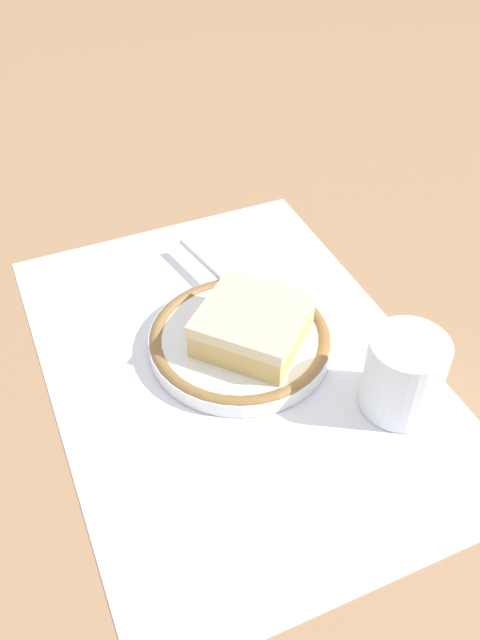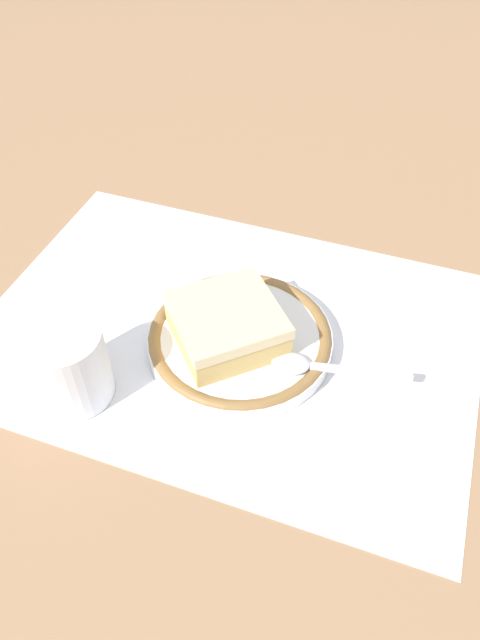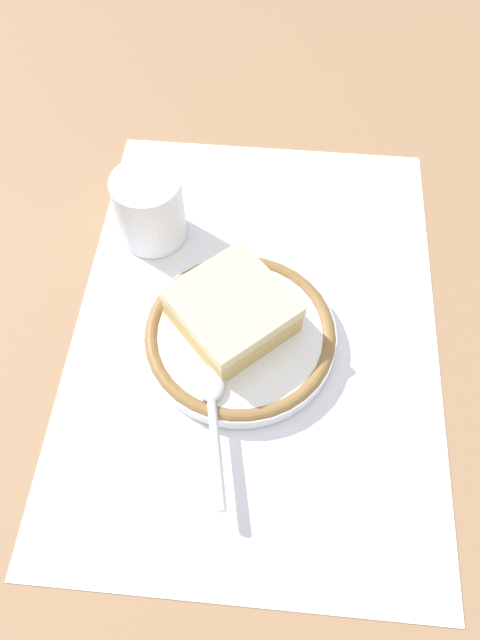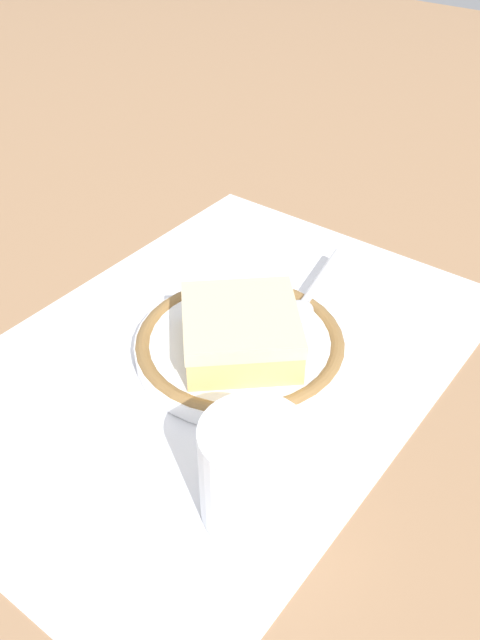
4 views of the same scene
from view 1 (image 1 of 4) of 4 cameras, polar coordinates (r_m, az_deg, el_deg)
The scene contains 6 objects.
ground_plane at distance 0.60m, azimuth -0.48°, elevation -3.88°, with size 2.40×2.40×0.00m, color #9E7551.
placemat at distance 0.60m, azimuth -0.48°, elevation -3.83°, with size 0.47×0.33×0.00m, color white.
plate at distance 0.61m, azimuth 0.00°, elevation -1.76°, with size 0.17×0.17×0.02m.
cake_slice at distance 0.59m, azimuth 1.09°, elevation -0.48°, with size 0.13×0.13×0.04m.
spoon at distance 0.66m, azimuth -1.51°, elevation 3.60°, with size 0.12×0.04×0.01m.
cup at distance 0.56m, azimuth 14.02°, elevation -4.98°, with size 0.07×0.07×0.07m.
Camera 1 is at (0.38, -0.16, 0.44)m, focal length 36.63 mm.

